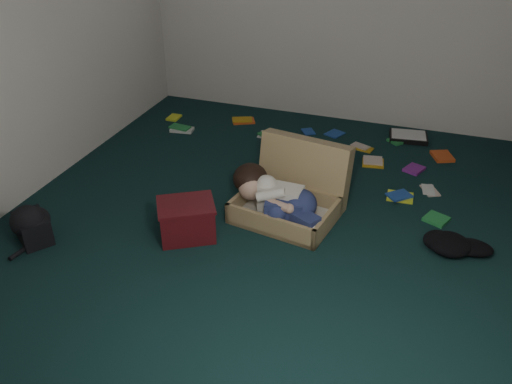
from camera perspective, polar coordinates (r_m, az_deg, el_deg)
The scene contains 10 objects.
floor at distance 4.33m, azimuth 0.66°, elevation -3.02°, with size 4.50×4.50×0.00m, color black.
wall_front at distance 1.97m, azimuth -20.80°, elevation -5.78°, with size 4.50×4.50×0.00m, color silver.
wall_left at distance 4.77m, azimuth -23.51°, elevation 14.92°, with size 4.50×4.50×0.00m, color silver.
suitcase at distance 4.38m, azimuth 3.93°, elevation -0.06°, with size 0.88×0.87×0.56m.
person at distance 4.22m, azimuth 2.17°, elevation -0.53°, with size 0.81×0.50×0.35m.
maroon_bin at distance 4.11m, azimuth -7.30°, elevation -2.92°, with size 0.53×0.50×0.29m.
backpack at distance 4.38m, azimuth -22.45°, elevation -3.47°, with size 0.38×0.30×0.23m, color black, non-canonical shape.
clothing_pile at distance 4.26m, azimuth 19.90°, elevation -4.47°, with size 0.49×0.40×0.16m, color black, non-canonical shape.
paper_tray at distance 5.87m, azimuth 15.74°, elevation 5.64°, with size 0.42×0.33×0.05m.
book_scatter at distance 5.44m, azimuth 8.14°, elevation 4.30°, with size 3.12×1.58×0.02m.
Camera 1 is at (1.14, -3.41, 2.41)m, focal length 38.00 mm.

